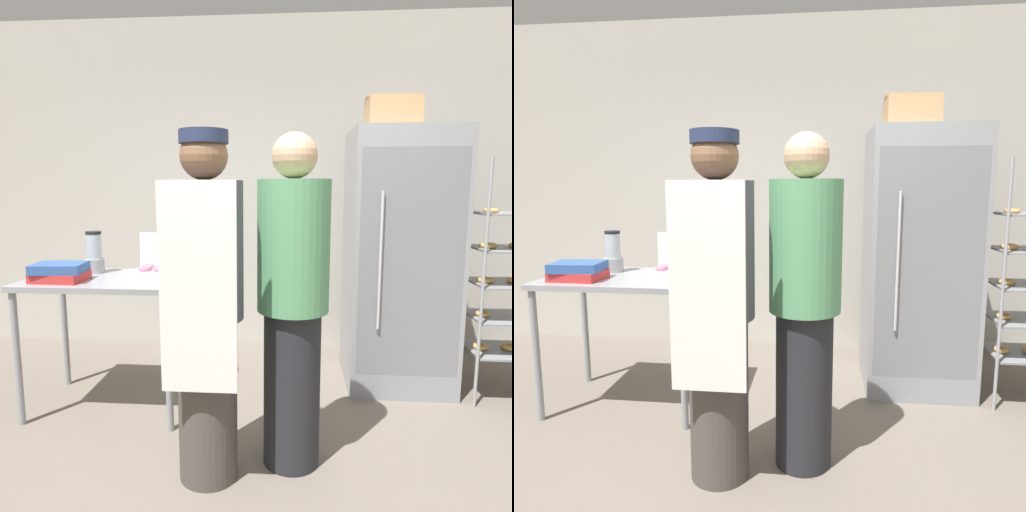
% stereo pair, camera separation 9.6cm
% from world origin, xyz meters
% --- Properties ---
extents(back_wall, '(6.40, 0.12, 2.98)m').
position_xyz_m(back_wall, '(0.00, 2.45, 1.49)').
color(back_wall, '#B7B2A8').
rests_on(back_wall, ground_plane).
extents(refrigerator, '(0.76, 0.75, 1.90)m').
position_xyz_m(refrigerator, '(0.95, 1.60, 0.95)').
color(refrigerator, gray).
rests_on(refrigerator, ground_plane).
extents(prep_counter, '(1.04, 0.68, 0.90)m').
position_xyz_m(prep_counter, '(-1.07, 1.05, 0.79)').
color(prep_counter, gray).
rests_on(prep_counter, ground_plane).
extents(donut_box, '(0.26, 0.24, 0.28)m').
position_xyz_m(donut_box, '(-0.76, 1.10, 0.95)').
color(donut_box, white).
rests_on(donut_box, prep_counter).
extents(blender_pitcher, '(0.13, 0.13, 0.29)m').
position_xyz_m(blender_pitcher, '(-1.22, 1.20, 1.03)').
color(blender_pitcher, '#99999E').
rests_on(blender_pitcher, prep_counter).
extents(binder_stack, '(0.33, 0.26, 0.11)m').
position_xyz_m(binder_stack, '(-1.32, 0.91, 0.95)').
color(binder_stack, '#B72D2D').
rests_on(binder_stack, prep_counter).
extents(cardboard_storage_box, '(0.36, 0.29, 0.22)m').
position_xyz_m(cardboard_storage_box, '(0.84, 1.55, 2.01)').
color(cardboard_storage_box, tan).
rests_on(cardboard_storage_box, refrigerator).
extents(person_baker, '(0.37, 0.39, 1.75)m').
position_xyz_m(person_baker, '(-0.27, 0.33, 0.91)').
color(person_baker, '#47423D').
rests_on(person_baker, ground_plane).
extents(person_customer, '(0.37, 0.37, 1.76)m').
position_xyz_m(person_customer, '(0.15, 0.49, 0.90)').
color(person_customer, '#232328').
rests_on(person_customer, ground_plane).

